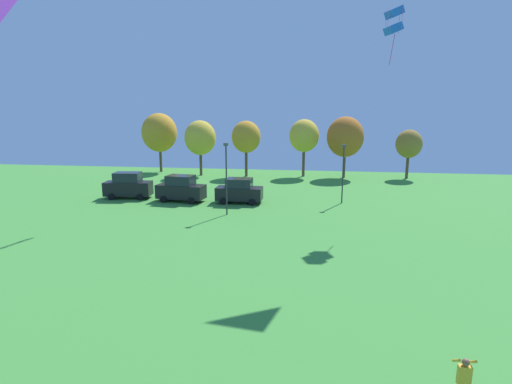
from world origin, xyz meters
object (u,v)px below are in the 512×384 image
object	(u,v)px
light_post_0	(343,170)
treeline_tree_1	(200,138)
parked_car_third_from_left	(239,191)
parked_car_leftmost	(128,186)
treeline_tree_3	(304,136)
treeline_tree_4	(345,137)
treeline_tree_2	(246,137)
kite_flying_1	(394,21)
treeline_tree_5	(409,144)
parked_car_second_from_left	(181,189)
person_standing_mid_field	(464,380)
light_post_1	(226,175)
treeline_tree_0	(159,133)

from	to	relation	value
light_post_0	treeline_tree_1	bearing A→B (deg)	141.30
light_post_0	parked_car_third_from_left	bearing A→B (deg)	-172.45
parked_car_leftmost	treeline_tree_1	size ratio (longest dim) A/B	0.64
parked_car_third_from_left	treeline_tree_3	distance (m)	17.92
treeline_tree_3	treeline_tree_4	xyz separation A→B (m)	(5.24, -0.24, -0.07)
treeline_tree_1	treeline_tree_2	xyz separation A→B (m)	(6.19, -0.03, 0.17)
treeline_tree_1	treeline_tree_2	distance (m)	6.19
parked_car_third_from_left	treeline_tree_3	size ratio (longest dim) A/B	0.58
kite_flying_1	treeline_tree_3	bearing A→B (deg)	110.17
parked_car_third_from_left	treeline_tree_5	size ratio (longest dim) A/B	0.70
parked_car_second_from_left	light_post_0	distance (m)	15.44
treeline_tree_5	light_post_0	bearing A→B (deg)	-120.80
person_standing_mid_field	parked_car_second_from_left	distance (m)	30.29
light_post_1	treeline_tree_4	bearing A→B (deg)	61.81
light_post_0	treeline_tree_3	size ratio (longest dim) A/B	0.74
parked_car_leftmost	treeline_tree_5	xyz separation A→B (m)	(30.12, 16.25, 3.13)
treeline_tree_1	treeline_tree_3	xyz separation A→B (m)	(13.67, 1.06, 0.31)
parked_car_leftmost	treeline_tree_3	distance (m)	23.64
parked_car_third_from_left	treeline_tree_0	size ratio (longest dim) A/B	0.53
parked_car_leftmost	light_post_1	distance (m)	12.27
light_post_0	light_post_1	size ratio (longest dim) A/B	0.92
parked_car_third_from_left	treeline_tree_5	bearing A→B (deg)	42.28
treeline_tree_4	person_standing_mid_field	bearing A→B (deg)	-89.41
parked_car_second_from_left	light_post_1	size ratio (longest dim) A/B	0.79
light_post_1	treeline_tree_1	bearing A→B (deg)	111.55
person_standing_mid_field	treeline_tree_0	world-z (taller)	treeline_tree_0
parked_car_leftmost	light_post_0	bearing A→B (deg)	-4.17
light_post_1	kite_flying_1	bearing A→B (deg)	7.95
parked_car_third_from_left	treeline_tree_4	bearing A→B (deg)	56.97
treeline_tree_0	treeline_tree_1	bearing A→B (deg)	-19.45
parked_car_third_from_left	treeline_tree_5	distance (m)	25.39
parked_car_third_from_left	treeline_tree_1	xyz separation A→B (m)	(-8.09, 15.45, 3.86)
treeline_tree_1	treeline_tree_4	world-z (taller)	treeline_tree_4
kite_flying_1	treeline_tree_1	xyz separation A→B (m)	(-20.70, 18.06, -10.28)
light_post_0	treeline_tree_0	world-z (taller)	treeline_tree_0
treeline_tree_1	parked_car_leftmost	bearing A→B (deg)	-102.13
person_standing_mid_field	parked_car_third_from_left	size ratio (longest dim) A/B	0.39
treeline_tree_0	treeline_tree_3	size ratio (longest dim) A/B	1.10
parked_car_second_from_left	treeline_tree_5	bearing A→B (deg)	41.20
parked_car_leftmost	treeline_tree_3	size ratio (longest dim) A/B	0.63
parked_car_second_from_left	treeline_tree_2	bearing A→B (deg)	83.03
treeline_tree_3	treeline_tree_5	xyz separation A→B (m)	(13.23, 0.23, -0.93)
person_standing_mid_field	treeline_tree_3	bearing A→B (deg)	126.57
treeline_tree_3	treeline_tree_5	distance (m)	13.26
person_standing_mid_field	kite_flying_1	world-z (taller)	kite_flying_1
parked_car_leftmost	light_post_0	world-z (taller)	light_post_0
light_post_0	treeline_tree_3	bearing A→B (deg)	104.76
treeline_tree_2	kite_flying_1	bearing A→B (deg)	-51.17
person_standing_mid_field	treeline_tree_4	bearing A→B (deg)	119.43
parked_car_leftmost	treeline_tree_3	world-z (taller)	treeline_tree_3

